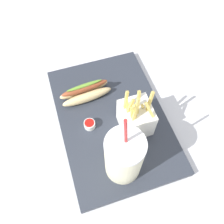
{
  "coord_description": "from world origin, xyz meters",
  "views": [
    {
      "loc": [
        -0.34,
        0.11,
        0.66
      ],
      "look_at": [
        0.0,
        0.0,
        0.05
      ],
      "focal_mm": 37.69,
      "sensor_mm": 36.0,
      "label": 1
    }
  ],
  "objects_px": {
    "fries_basket": "(136,118)",
    "hot_dog_1": "(85,92)",
    "soda_cup": "(124,157)",
    "ketchup_cup_1": "(90,124)"
  },
  "relations": [
    {
      "from": "soda_cup",
      "to": "fries_basket",
      "type": "relative_size",
      "value": 1.59
    },
    {
      "from": "fries_basket",
      "to": "hot_dog_1",
      "type": "bearing_deg",
      "value": 36.71
    },
    {
      "from": "soda_cup",
      "to": "ketchup_cup_1",
      "type": "height_order",
      "value": "soda_cup"
    },
    {
      "from": "soda_cup",
      "to": "hot_dog_1",
      "type": "relative_size",
      "value": 1.58
    },
    {
      "from": "soda_cup",
      "to": "fries_basket",
      "type": "height_order",
      "value": "soda_cup"
    },
    {
      "from": "fries_basket",
      "to": "ketchup_cup_1",
      "type": "distance_m",
      "value": 0.14
    },
    {
      "from": "fries_basket",
      "to": "ketchup_cup_1",
      "type": "relative_size",
      "value": 4.94
    },
    {
      "from": "fries_basket",
      "to": "hot_dog_1",
      "type": "distance_m",
      "value": 0.19
    },
    {
      "from": "soda_cup",
      "to": "ketchup_cup_1",
      "type": "bearing_deg",
      "value": 19.22
    },
    {
      "from": "fries_basket",
      "to": "ketchup_cup_1",
      "type": "height_order",
      "value": "fries_basket"
    }
  ]
}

